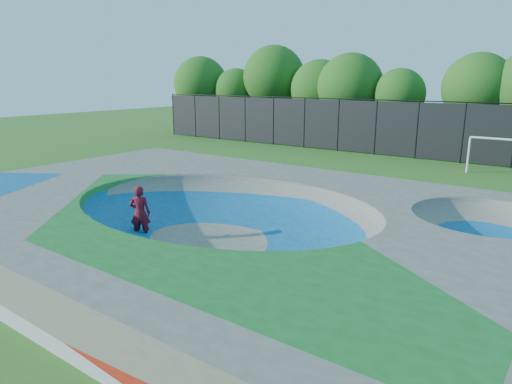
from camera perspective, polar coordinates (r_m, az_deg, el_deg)
ground at (r=15.75m, az=-4.15°, el=-6.43°), size 120.00×120.00×0.00m
skate_deck at (r=15.51m, az=-4.20°, el=-3.83°), size 22.00×14.00×1.50m
skater at (r=16.31m, az=-14.29°, el=-2.56°), size 0.84×0.79×1.93m
skateboard at (r=16.59m, az=-14.10°, el=-5.67°), size 0.76×0.64×0.05m
soccer_goal at (r=29.79m, az=28.12°, el=4.70°), size 3.31×0.12×2.19m
fence at (r=33.81m, az=19.50°, el=7.45°), size 48.09×0.09×4.04m
treeline at (r=39.07m, az=18.87°, el=12.37°), size 53.60×7.24×8.63m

